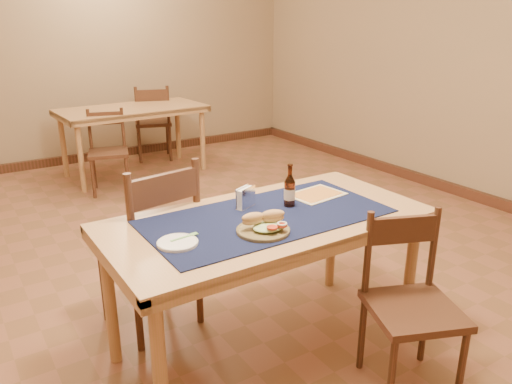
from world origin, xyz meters
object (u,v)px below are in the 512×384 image
chair_main_near (410,302)px  napkin_holder (246,198)px  main_table (267,232)px  beer_bottle (290,191)px  back_table (132,115)px  chair_main_far (152,243)px  sandwich_plate (264,227)px

chair_main_near → napkin_holder: (-0.44, 0.74, 0.37)m
main_table → beer_bottle: (0.17, 0.05, 0.17)m
back_table → chair_main_near: size_ratio=1.89×
back_table → napkin_holder: 3.35m
beer_bottle → napkin_holder: beer_bottle is taller
main_table → napkin_holder: bearing=100.2°
main_table → chair_main_far: chair_main_far is taller
main_table → sandwich_plate: sandwich_plate is taller
back_table → chair_main_far: size_ratio=1.61×
back_table → napkin_holder: napkin_holder is taller
back_table → main_table: bearing=-98.8°
sandwich_plate → chair_main_far: bearing=113.8°
beer_bottle → napkin_holder: 0.23m
chair_main_near → sandwich_plate: bearing=140.8°
back_table → chair_main_far: chair_main_far is taller
napkin_holder → chair_main_far: bearing=137.3°
back_table → beer_bottle: (-0.36, -3.40, 0.17)m
main_table → back_table: (0.53, 3.45, 0.00)m
back_table → chair_main_near: bearing=-91.8°
sandwich_plate → main_table: bearing=52.5°
main_table → back_table: size_ratio=1.01×
main_table → beer_bottle: size_ratio=7.22×
beer_bottle → napkin_holder: (-0.20, 0.10, -0.03)m
main_table → back_table: 3.49m
back_table → napkin_holder: (-0.56, -3.30, 0.14)m
chair_main_far → chair_main_near: size_ratio=1.17×
chair_main_near → beer_bottle: size_ratio=3.80×
chair_main_far → main_table: bearing=-51.0°
main_table → napkin_holder: (-0.03, 0.15, 0.14)m
back_table → chair_main_near: (-0.13, -4.03, -0.23)m
main_table → sandwich_plate: size_ratio=6.49×
chair_main_near → napkin_holder: 0.93m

